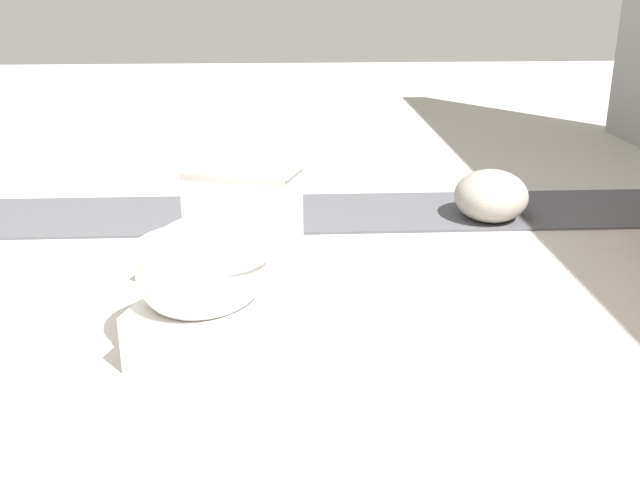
% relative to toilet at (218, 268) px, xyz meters
% --- Properties ---
extents(ground_plane, '(14.00, 14.00, 0.00)m').
position_rel_toilet_xyz_m(ground_plane, '(0.09, -0.20, -0.22)').
color(ground_plane, '#B7B2A8').
extents(gravel_strip, '(0.56, 8.00, 0.01)m').
position_rel_toilet_xyz_m(gravel_strip, '(-1.17, 0.30, -0.21)').
color(gravel_strip, '#4C4C51').
rests_on(gravel_strip, ground).
extents(toilet, '(0.71, 0.55, 0.52)m').
position_rel_toilet_xyz_m(toilet, '(0.00, 0.00, 0.00)').
color(toilet, white).
rests_on(toilet, ground).
extents(boulder_near, '(0.42, 0.39, 0.23)m').
position_rel_toilet_xyz_m(boulder_near, '(-1.04, 1.11, -0.11)').
color(boulder_near, gray).
rests_on(boulder_near, ground).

